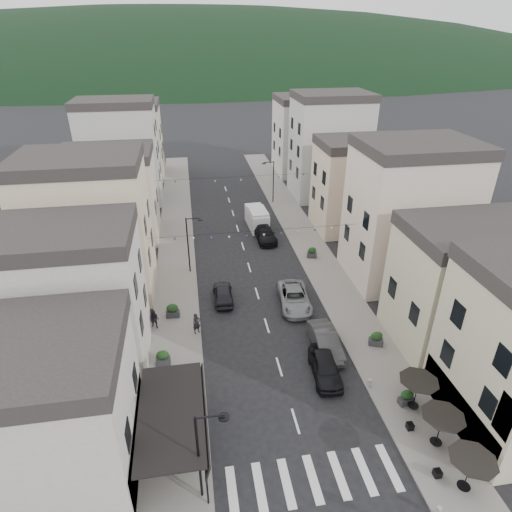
{
  "coord_description": "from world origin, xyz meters",
  "views": [
    {
      "loc": [
        -5.54,
        -12.33,
        22.05
      ],
      "look_at": [
        0.05,
        21.92,
        3.5
      ],
      "focal_mm": 30.0,
      "sensor_mm": 36.0,
      "label": 1
    }
  ],
  "objects": [
    {
      "name": "streetlamp_left_far",
      "position": [
        -5.82,
        26.0,
        3.7
      ],
      "size": [
        1.7,
        0.56,
        6.0
      ],
      "color": "black",
      "rests_on": "ground"
    },
    {
      "name": "bunting_near",
      "position": [
        0.0,
        22.0,
        5.65
      ],
      "size": [
        19.0,
        0.28,
        0.62
      ],
      "color": "black",
      "rests_on": "ground"
    },
    {
      "name": "streetlamp_left_near",
      "position": [
        -5.82,
        2.0,
        3.7
      ],
      "size": [
        1.7,
        0.56,
        6.0
      ],
      "color": "black",
      "rests_on": "ground"
    },
    {
      "name": "parked_car_a",
      "position": [
        3.03,
        9.62,
        0.79
      ],
      "size": [
        2.22,
        4.77,
        1.58
      ],
      "primitive_type": "imported",
      "rotation": [
        0.0,
        0.0,
        -0.08
      ],
      "color": "black",
      "rests_on": "ground"
    },
    {
      "name": "planter_la",
      "position": [
        -8.41,
        12.57,
        0.69
      ],
      "size": [
        1.06,
        0.59,
        1.18
      ],
      "rotation": [
        0.0,
        0.0,
        0.01
      ],
      "color": "#2D2D30",
      "rests_on": "sidewalk_left"
    },
    {
      "name": "sidewalk_left",
      "position": [
        -7.5,
        32.0,
        0.06
      ],
      "size": [
        4.0,
        76.0,
        0.12
      ],
      "primitive_type": "cube",
      "color": "slate",
      "rests_on": "ground"
    },
    {
      "name": "planter_ra",
      "position": [
        7.5,
        6.15,
        0.66
      ],
      "size": [
        1.06,
        0.7,
        1.11
      ],
      "rotation": [
        0.0,
        0.0,
        0.17
      ],
      "color": "#2D2D2F",
      "rests_on": "sidewalk_right"
    },
    {
      "name": "sidewalk_right",
      "position": [
        7.5,
        32.0,
        0.06
      ],
      "size": [
        4.0,
        76.0,
        0.12
      ],
      "primitive_type": "cube",
      "color": "slate",
      "rests_on": "ground"
    },
    {
      "name": "parked_car_b",
      "position": [
        3.88,
        12.3,
        0.82
      ],
      "size": [
        1.76,
        4.97,
        1.63
      ],
      "primitive_type": "imported",
      "rotation": [
        0.0,
        0.0,
        0.01
      ],
      "color": "#363638",
      "rests_on": "ground"
    },
    {
      "name": "buildings_row_right",
      "position": [
        14.5,
        36.59,
        6.32
      ],
      "size": [
        10.2,
        54.16,
        14.5
      ],
      "color": "#B8B192",
      "rests_on": "ground"
    },
    {
      "name": "planter_rb",
      "position": [
        7.94,
        12.09,
        0.7
      ],
      "size": [
        1.21,
        0.91,
        1.2
      ],
      "rotation": [
        0.0,
        0.0,
        -0.34
      ],
      "color": "#2E2E31",
      "rests_on": "sidewalk_right"
    },
    {
      "name": "pedestrian_b",
      "position": [
        -9.2,
        17.05,
        0.97
      ],
      "size": [
        1.01,
        0.9,
        1.7
      ],
      "primitive_type": "imported",
      "rotation": [
        0.0,
        0.0,
        -0.38
      ],
      "color": "black",
      "rests_on": "sidewalk_left"
    },
    {
      "name": "delivery_van",
      "position": [
        2.47,
        36.0,
        1.24
      ],
      "size": [
        2.36,
        5.38,
        2.53
      ],
      "rotation": [
        0.0,
        0.0,
        0.05
      ],
      "color": "silver",
      "rests_on": "ground"
    },
    {
      "name": "planter_lb",
      "position": [
        -7.76,
        18.4,
        0.73
      ],
      "size": [
        1.14,
        0.66,
        1.26
      ],
      "rotation": [
        0.0,
        0.0,
        -0.04
      ],
      "color": "#2C2C2F",
      "rests_on": "sidewalk_left"
    },
    {
      "name": "boutique_awning",
      "position": [
        -7.25,
        5.0,
        3.11
      ],
      "size": [
        3.77,
        7.5,
        3.28
      ],
      "color": "black",
      "rests_on": "ground"
    },
    {
      "name": "buildings_row_left",
      "position": [
        -14.5,
        37.75,
        6.12
      ],
      "size": [
        10.2,
        54.16,
        14.0
      ],
      "color": "#B2ADA3",
      "rests_on": "ground"
    },
    {
      "name": "streetlamp_right_far",
      "position": [
        5.82,
        44.0,
        3.7
      ],
      "size": [
        1.7,
        0.56,
        6.0
      ],
      "color": "black",
      "rests_on": "ground"
    },
    {
      "name": "boutique_building",
      "position": [
        -15.5,
        5.0,
        4.0
      ],
      "size": [
        12.0,
        8.0,
        8.0
      ],
      "primitive_type": "cube",
      "color": "#B2ADA3",
      "rests_on": "ground"
    },
    {
      "name": "parked_car_c",
      "position": [
        2.96,
        18.56,
        0.79
      ],
      "size": [
        3.09,
        5.87,
        1.58
      ],
      "primitive_type": "imported",
      "rotation": [
        0.0,
        0.0,
        -0.09
      ],
      "color": "gray",
      "rests_on": "ground"
    },
    {
      "name": "pedestrian_a",
      "position": [
        -5.8,
        15.87,
        1.03
      ],
      "size": [
        0.79,
        0.68,
        1.81
      ],
      "primitive_type": "imported",
      "rotation": [
        0.0,
        0.0,
        0.45
      ],
      "color": "black",
      "rests_on": "sidewalk_left"
    },
    {
      "name": "planter_rc",
      "position": [
        6.99,
        26.93,
        0.69
      ],
      "size": [
        1.17,
        0.84,
        1.18
      ],
      "rotation": [
        0.0,
        0.0,
        -0.27
      ],
      "color": "#2F2F32",
      "rests_on": "sidewalk_right"
    },
    {
      "name": "hill_backdrop",
      "position": [
        0.0,
        300.0,
        0.0
      ],
      "size": [
        640.0,
        360.0,
        70.0
      ],
      "primitive_type": "ellipsoid",
      "color": "black",
      "rests_on": "ground"
    },
    {
      "name": "parked_car_e",
      "position": [
        -3.24,
        20.37,
        0.73
      ],
      "size": [
        1.79,
        4.3,
        1.46
      ],
      "primitive_type": "imported",
      "rotation": [
        0.0,
        0.0,
        3.12
      ],
      "color": "black",
      "rests_on": "ground"
    },
    {
      "name": "bunting_far",
      "position": [
        0.0,
        38.0,
        5.65
      ],
      "size": [
        19.0,
        0.28,
        0.62
      ],
      "color": "black",
      "rests_on": "ground"
    },
    {
      "name": "parked_car_d",
      "position": [
        2.8,
        32.26,
        0.76
      ],
      "size": [
        2.34,
        5.34,
        1.53
      ],
      "primitive_type": "imported",
      "rotation": [
        0.0,
        0.0,
        0.04
      ],
      "color": "black",
      "rests_on": "ground"
    },
    {
      "name": "bollards",
      "position": [
        0.0,
        5.5,
        0.42
      ],
      "size": [
        11.66,
        10.26,
        0.6
      ],
      "color": "gray",
      "rests_on": "ground"
    },
    {
      "name": "cafe_terrace",
      "position": [
        7.7,
        2.8,
        2.36
      ],
      "size": [
        2.5,
        8.1,
        2.53
      ],
      "color": "black",
      "rests_on": "ground"
    }
  ]
}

